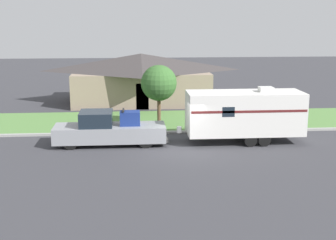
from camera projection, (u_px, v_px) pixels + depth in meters
ground_plane at (182, 149)px, 26.17m from camera, size 120.00×120.00×0.00m
curb_strip at (175, 132)px, 29.80m from camera, size 80.00×0.30×0.14m
lawn_strip at (170, 120)px, 33.37m from camera, size 80.00×7.00×0.03m
house_across_street at (141, 77)px, 40.52m from camera, size 12.27×8.07×4.17m
pickup_truck at (109, 130)px, 26.96m from camera, size 6.50×2.04×2.06m
travel_trailer at (245, 113)px, 27.40m from camera, size 7.81×2.44×3.27m
mailbox at (296, 114)px, 31.04m from camera, size 0.48×0.20×1.24m
tree_in_yard at (159, 83)px, 31.04m from camera, size 2.39×2.39×4.16m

